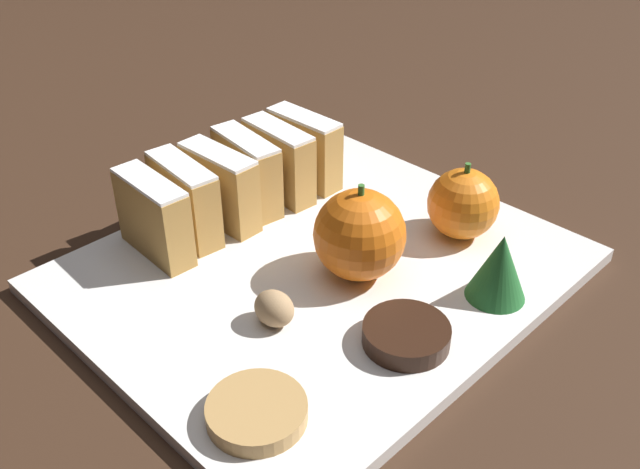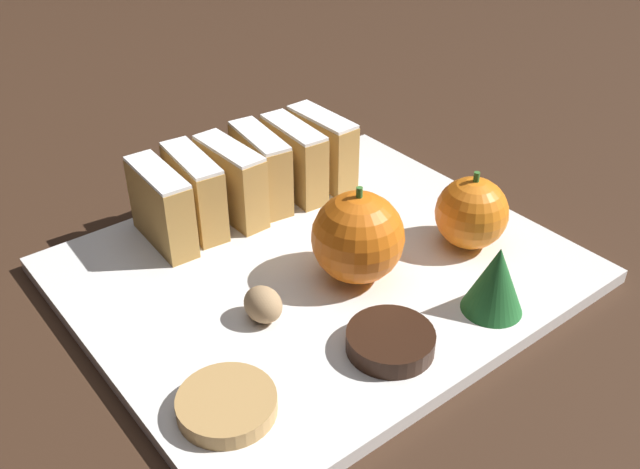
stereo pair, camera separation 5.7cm
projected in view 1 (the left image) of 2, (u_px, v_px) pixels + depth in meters
The scene contains 14 objects.
ground_plane at pixel (320, 276), 0.60m from camera, with size 6.00×6.00×0.00m, color #382316.
serving_platter at pixel (320, 270), 0.60m from camera, with size 0.33×0.39×0.01m.
stollen_slice_front at pixel (154, 217), 0.59m from camera, with size 0.08×0.03×0.07m.
stollen_slice_second at pixel (185, 200), 0.61m from camera, with size 0.08×0.03×0.07m.
stollen_slice_third at pixel (220, 187), 0.63m from camera, with size 0.08×0.03×0.07m.
stollen_slice_fourth at pixel (247, 172), 0.65m from camera, with size 0.08×0.04×0.07m.
stollen_slice_fifth at pixel (279, 161), 0.67m from camera, with size 0.08×0.03×0.07m.
stollen_slice_sixth at pixel (304, 149), 0.69m from camera, with size 0.08×0.03×0.07m.
orange_near at pixel (360, 235), 0.56m from camera, with size 0.07×0.07×0.08m.
orange_far at pixel (463, 204), 0.61m from camera, with size 0.06×0.06×0.07m.
walnut at pixel (274, 308), 0.52m from camera, with size 0.03×0.03×0.03m.
chocolate_cookie at pixel (406, 335), 0.51m from camera, with size 0.06×0.06×0.01m.
gingerbread_cookie at pixel (257, 412), 0.45m from camera, with size 0.07×0.07×0.01m.
evergreen_sprig at pixel (499, 267), 0.54m from camera, with size 0.05×0.05×0.06m.
Camera 1 is at (0.34, -0.34, 0.36)m, focal length 40.00 mm.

